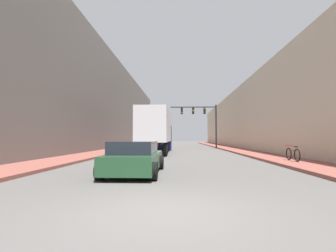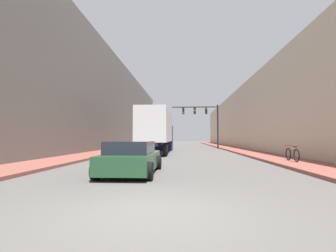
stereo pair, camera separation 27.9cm
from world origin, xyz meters
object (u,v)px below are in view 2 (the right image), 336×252
at_px(semi_truck, 158,130).
at_px(sedan_car, 132,158).
at_px(traffic_signal_gantry, 205,117).
at_px(parked_bicycle, 292,154).

relative_size(semi_truck, sedan_car, 2.73).
bearing_deg(traffic_signal_gantry, parked_bicycle, -81.33).
xyz_separation_m(semi_truck, sedan_car, (0.42, -14.82, -1.56)).
bearing_deg(semi_truck, traffic_signal_gantry, 62.70).
bearing_deg(parked_bicycle, sedan_car, -150.65).
relative_size(sedan_car, parked_bicycle, 2.49).
relative_size(traffic_signal_gantry, parked_bicycle, 3.47).
relative_size(semi_truck, parked_bicycle, 6.81).
bearing_deg(parked_bicycle, semi_truck, 130.08).
distance_m(semi_truck, parked_bicycle, 13.46).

